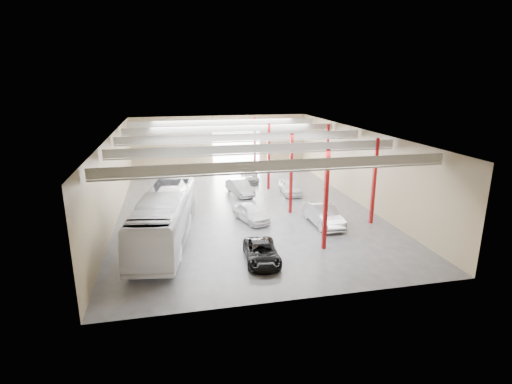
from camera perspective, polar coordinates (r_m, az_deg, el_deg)
name	(u,v)px	position (r m, az deg, el deg)	size (l,w,h in m)	color
depot_shell	(244,154)	(35.82, -1.74, 5.49)	(22.12, 32.12, 7.06)	#46464B
coach_bus	(165,217)	(29.52, -12.86, -3.53)	(3.08, 13.17, 3.67)	white
black_sedan	(262,253)	(26.05, 0.82, -8.64)	(2.09, 4.54, 1.26)	black
car_row_a	(251,213)	(33.14, -0.73, -2.98)	(1.71, 4.24, 1.45)	white
car_row_b	(240,187)	(40.67, -2.32, 0.66)	(1.61, 4.61, 1.52)	#9E9FA3
car_row_c	(250,176)	(46.01, -0.90, 2.36)	(1.88, 4.62, 1.34)	slate
car_right_near	(323,215)	(32.72, 9.59, -3.22)	(1.81, 5.18, 1.71)	#B7B6BB
car_right_far	(290,187)	(41.04, 4.88, 0.71)	(1.73, 4.31, 1.47)	silver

